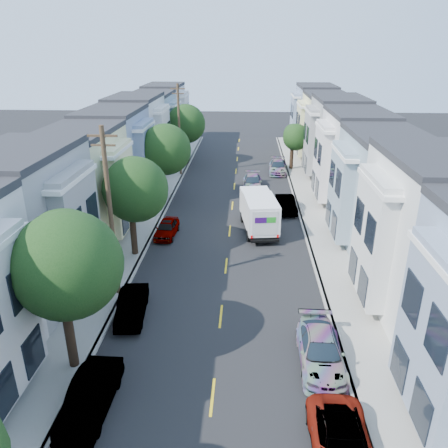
# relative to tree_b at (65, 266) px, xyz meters

# --- Properties ---
(ground) EXTENTS (160.00, 160.00, 0.00)m
(ground) POSITION_rel_tree_b_xyz_m (6.30, 4.44, -5.36)
(ground) COLOR black
(ground) RESTS_ON ground
(road_slab) EXTENTS (12.00, 70.00, 0.02)m
(road_slab) POSITION_rel_tree_b_xyz_m (6.30, 19.44, -5.35)
(road_slab) COLOR black
(road_slab) RESTS_ON ground
(curb_left) EXTENTS (0.30, 70.00, 0.15)m
(curb_left) POSITION_rel_tree_b_xyz_m (0.25, 19.44, -5.29)
(curb_left) COLOR gray
(curb_left) RESTS_ON ground
(curb_right) EXTENTS (0.30, 70.00, 0.15)m
(curb_right) POSITION_rel_tree_b_xyz_m (12.35, 19.44, -5.29)
(curb_right) COLOR gray
(curb_right) RESTS_ON ground
(sidewalk_left) EXTENTS (2.60, 70.00, 0.15)m
(sidewalk_left) POSITION_rel_tree_b_xyz_m (-1.05, 19.44, -5.29)
(sidewalk_left) COLOR gray
(sidewalk_left) RESTS_ON ground
(sidewalk_right) EXTENTS (2.60, 70.00, 0.15)m
(sidewalk_right) POSITION_rel_tree_b_xyz_m (13.65, 19.44, -5.29)
(sidewalk_right) COLOR gray
(sidewalk_right) RESTS_ON ground
(centerline) EXTENTS (0.12, 70.00, 0.01)m
(centerline) POSITION_rel_tree_b_xyz_m (6.30, 19.44, -5.36)
(centerline) COLOR gold
(centerline) RESTS_ON ground
(townhouse_row_left) EXTENTS (5.00, 70.00, 8.50)m
(townhouse_row_left) POSITION_rel_tree_b_xyz_m (-4.85, 19.44, -5.36)
(townhouse_row_left) COLOR #859BA7
(townhouse_row_left) RESTS_ON ground
(townhouse_row_right) EXTENTS (5.00, 70.00, 8.50)m
(townhouse_row_right) POSITION_rel_tree_b_xyz_m (17.45, 19.44, -5.36)
(townhouse_row_right) COLOR #859BA7
(townhouse_row_right) RESTS_ON ground
(tree_b) EXTENTS (4.70, 4.70, 7.74)m
(tree_b) POSITION_rel_tree_b_xyz_m (0.00, 0.00, 0.00)
(tree_b) COLOR black
(tree_b) RESTS_ON ground
(tree_c) EXTENTS (4.46, 4.46, 7.17)m
(tree_c) POSITION_rel_tree_b_xyz_m (-0.00, 11.77, -0.45)
(tree_c) COLOR black
(tree_c) RESTS_ON ground
(tree_d) EXTENTS (4.70, 4.70, 7.42)m
(tree_d) POSITION_rel_tree_b_xyz_m (0.00, 23.29, -0.32)
(tree_d) COLOR black
(tree_d) RESTS_ON ground
(tree_e) EXTENTS (4.70, 4.70, 7.42)m
(tree_e) POSITION_rel_tree_b_xyz_m (0.00, 37.29, -0.31)
(tree_e) COLOR black
(tree_e) RESTS_ON ground
(tree_far_r) EXTENTS (3.10, 3.10, 5.46)m
(tree_far_r) POSITION_rel_tree_b_xyz_m (13.20, 35.60, -1.50)
(tree_far_r) COLOR black
(tree_far_r) RESTS_ON ground
(utility_pole_near) EXTENTS (1.60, 0.26, 10.00)m
(utility_pole_near) POSITION_rel_tree_b_xyz_m (0.00, 6.44, -0.21)
(utility_pole_near) COLOR #42301E
(utility_pole_near) RESTS_ON ground
(utility_pole_far) EXTENTS (1.60, 0.26, 10.00)m
(utility_pole_far) POSITION_rel_tree_b_xyz_m (0.00, 32.44, -0.21)
(utility_pole_far) COLOR #42301E
(utility_pole_far) RESTS_ON ground
(fedex_truck) EXTENTS (2.38, 6.18, 2.96)m
(fedex_truck) POSITION_rel_tree_b_xyz_m (8.61, 16.78, -3.71)
(fedex_truck) COLOR white
(fedex_truck) RESTS_ON ground
(lead_sedan) EXTENTS (1.97, 4.62, 1.38)m
(lead_sedan) POSITION_rel_tree_b_xyz_m (8.20, 27.78, -4.67)
(lead_sedan) COLOR black
(lead_sedan) RESTS_ON ground
(parked_left_b) EXTENTS (1.61, 4.36, 1.45)m
(parked_left_b) POSITION_rel_tree_b_xyz_m (1.40, -2.57, -4.64)
(parked_left_b) COLOR #0D0932
(parked_left_b) RESTS_ON ground
(parked_left_c) EXTENTS (1.80, 4.11, 1.33)m
(parked_left_c) POSITION_rel_tree_b_xyz_m (1.40, 4.22, -4.70)
(parked_left_c) COLOR gray
(parked_left_c) RESTS_ON ground
(parked_left_d) EXTENTS (1.71, 4.02, 1.28)m
(parked_left_d) POSITION_rel_tree_b_xyz_m (1.40, 15.25, -4.72)
(parked_left_d) COLOR #3B0E1B
(parked_left_d) RESTS_ON ground
(parked_right_a) EXTENTS (2.23, 4.78, 1.32)m
(parked_right_a) POSITION_rel_tree_b_xyz_m (11.20, -4.40, -4.70)
(parked_right_a) COLOR #505151
(parked_right_a) RESTS_ON ground
(parked_right_b) EXTENTS (2.09, 4.84, 1.45)m
(parked_right_b) POSITION_rel_tree_b_xyz_m (11.20, 0.84, -4.64)
(parked_right_b) COLOR silver
(parked_right_b) RESTS_ON ground
(parked_right_c) EXTENTS (1.81, 4.21, 1.36)m
(parked_right_c) POSITION_rel_tree_b_xyz_m (11.20, 21.24, -4.68)
(parked_right_c) COLOR black
(parked_right_c) RESTS_ON ground
(parked_right_d) EXTENTS (2.24, 4.84, 1.42)m
(parked_right_d) POSITION_rel_tree_b_xyz_m (11.20, 34.06, -4.65)
(parked_right_d) COLOR black
(parked_right_d) RESTS_ON ground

